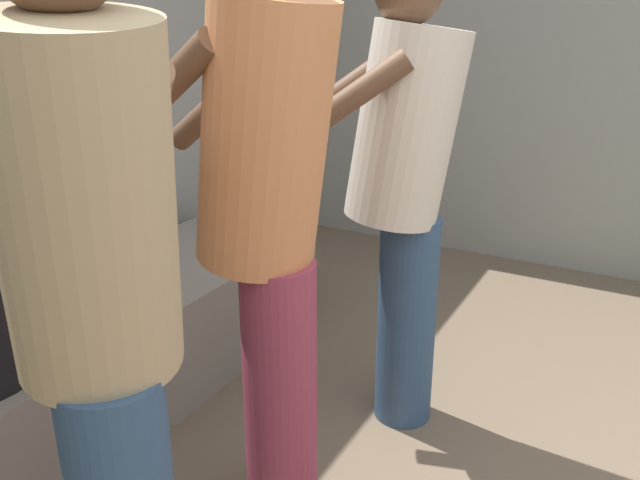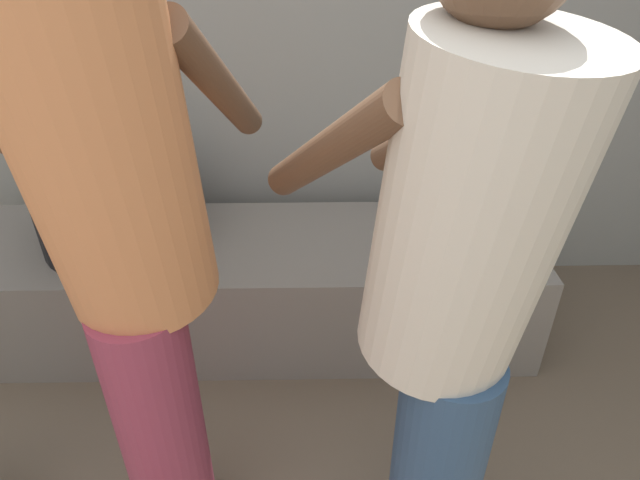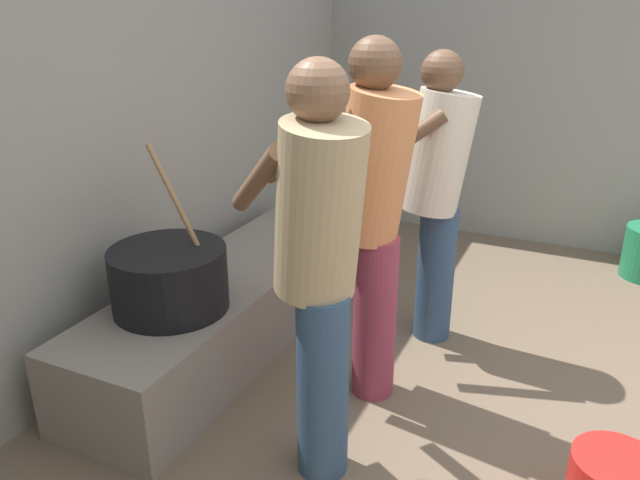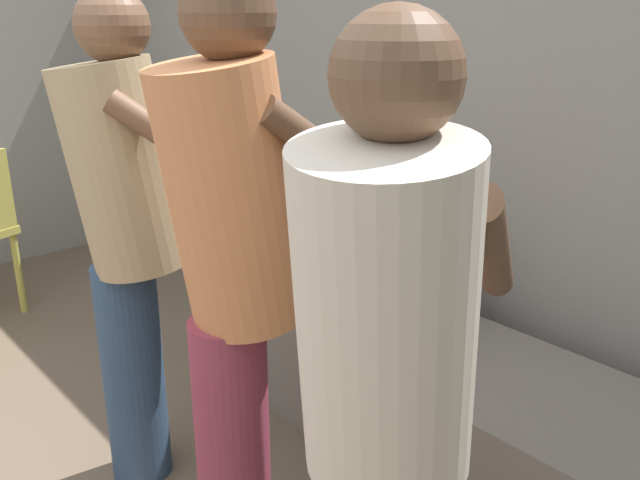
# 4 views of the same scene
# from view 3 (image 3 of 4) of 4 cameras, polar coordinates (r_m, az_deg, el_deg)

# --- Properties ---
(block_enclosure_rear) EXTENTS (5.77, 0.20, 2.05)m
(block_enclosure_rear) POSITION_cam_3_polar(r_m,az_deg,el_deg) (3.10, -21.48, 6.25)
(block_enclosure_rear) COLOR gray
(block_enclosure_rear) RESTS_ON ground_plane
(hearth_ledge) EXTENTS (2.14, 0.60, 0.42)m
(hearth_ledge) POSITION_cam_3_polar(r_m,az_deg,el_deg) (3.39, -8.01, -5.98)
(hearth_ledge) COLOR slate
(hearth_ledge) RESTS_ON ground_plane
(cooking_pot_main) EXTENTS (0.53, 0.53, 0.75)m
(cooking_pot_main) POSITION_cam_3_polar(r_m,az_deg,el_deg) (2.90, -13.75, -3.49)
(cooking_pot_main) COLOR black
(cooking_pot_main) RESTS_ON hearth_ledge
(cook_in_tan_shirt) EXTENTS (0.67, 0.71, 1.59)m
(cook_in_tan_shirt) POSITION_cam_3_polar(r_m,az_deg,el_deg) (2.19, -0.12, -1.47)
(cook_in_tan_shirt) COLOR navy
(cook_in_tan_shirt) RESTS_ON ground_plane
(cook_in_cream_shirt) EXTENTS (0.58, 0.72, 1.54)m
(cook_in_cream_shirt) POSITION_cam_3_polar(r_m,az_deg,el_deg) (3.21, 10.65, 5.09)
(cook_in_cream_shirt) COLOR navy
(cook_in_cream_shirt) RESTS_ON ground_plane
(cook_in_orange_shirt) EXTENTS (0.41, 0.71, 1.63)m
(cook_in_orange_shirt) POSITION_cam_3_polar(r_m,az_deg,el_deg) (2.67, 4.82, 3.31)
(cook_in_orange_shirt) COLOR #8C3347
(cook_in_orange_shirt) RESTS_ON ground_plane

